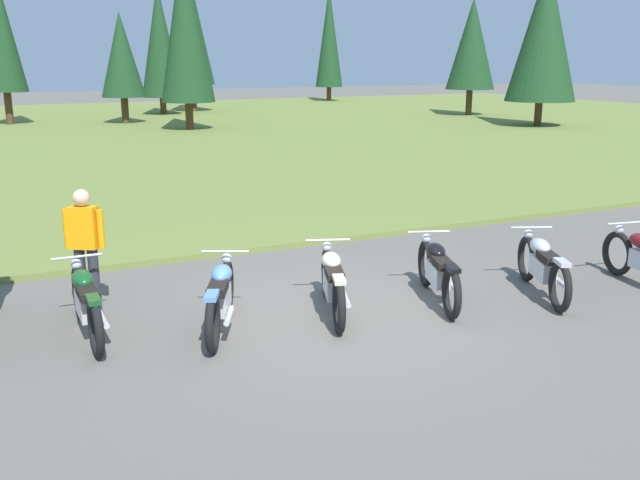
% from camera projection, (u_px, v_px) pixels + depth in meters
% --- Properties ---
extents(ground_plane, '(140.00, 140.00, 0.00)m').
position_uv_depth(ground_plane, '(340.00, 315.00, 9.48)').
color(ground_plane, '#605B54').
extents(grass_moorland, '(80.00, 44.00, 0.10)m').
position_uv_depth(grass_moorland, '(78.00, 134.00, 31.67)').
color(grass_moorland, olive).
rests_on(grass_moorland, ground).
extents(forest_treeline, '(45.86, 26.06, 8.77)m').
position_uv_depth(forest_treeline, '(146.00, 31.00, 33.59)').
color(forest_treeline, '#47331E').
rests_on(forest_treeline, ground).
extents(motorcycle_british_green, '(0.62, 2.10, 0.88)m').
position_uv_depth(motorcycle_british_green, '(86.00, 302.00, 8.70)').
color(motorcycle_british_green, black).
rests_on(motorcycle_british_green, ground).
extents(motorcycle_sky_blue, '(1.04, 1.94, 0.88)m').
position_uv_depth(motorcycle_sky_blue, '(221.00, 296.00, 8.89)').
color(motorcycle_sky_blue, black).
rests_on(motorcycle_sky_blue, ground).
extents(motorcycle_cream, '(0.91, 2.01, 0.88)m').
position_uv_depth(motorcycle_cream, '(333.00, 282.00, 9.48)').
color(motorcycle_cream, black).
rests_on(motorcycle_cream, ground).
extents(motorcycle_black, '(0.91, 2.01, 0.88)m').
position_uv_depth(motorcycle_black, '(438.00, 271.00, 9.96)').
color(motorcycle_black, black).
rests_on(motorcycle_black, ground).
extents(motorcycle_silver, '(1.00, 1.96, 0.88)m').
position_uv_depth(motorcycle_silver, '(543.00, 266.00, 10.21)').
color(motorcycle_silver, black).
rests_on(motorcycle_silver, ground).
extents(rider_in_hivis_vest, '(0.49, 0.37, 1.67)m').
position_uv_depth(rider_in_hivis_vest, '(85.00, 243.00, 9.43)').
color(rider_in_hivis_vest, '#2D2D38').
rests_on(rider_in_hivis_vest, ground).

